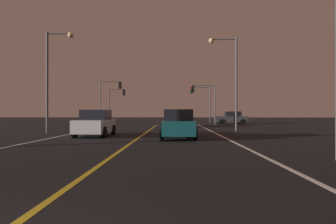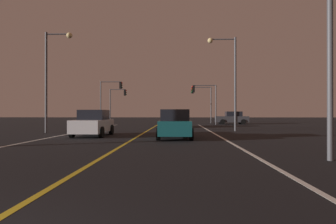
# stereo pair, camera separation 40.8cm
# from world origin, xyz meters

# --- Properties ---
(lane_edge_right) EXTENTS (0.16, 41.51, 0.01)m
(lane_edge_right) POSITION_xyz_m (5.21, 14.76, 0.00)
(lane_edge_right) COLOR silver
(lane_edge_right) RESTS_ON ground
(lane_edge_left) EXTENTS (0.16, 41.51, 0.01)m
(lane_edge_left) POSITION_xyz_m (-5.21, 14.76, 0.00)
(lane_edge_left) COLOR silver
(lane_edge_left) RESTS_ON ground
(lane_center_divider) EXTENTS (0.16, 41.51, 0.01)m
(lane_center_divider) POSITION_xyz_m (0.00, 14.76, 0.00)
(lane_center_divider) COLOR gold
(lane_center_divider) RESTS_ON ground
(car_ahead_far) EXTENTS (2.02, 4.30, 1.70)m
(car_ahead_far) POSITION_xyz_m (2.14, 29.20, 0.82)
(car_ahead_far) COLOR black
(car_ahead_far) RESTS_ON ground
(car_crossing_side) EXTENTS (4.30, 2.02, 1.70)m
(car_crossing_side) POSITION_xyz_m (9.88, 37.97, 0.82)
(car_crossing_side) COLOR black
(car_crossing_side) RESTS_ON ground
(car_lead_same_lane) EXTENTS (2.02, 4.30, 1.70)m
(car_lead_same_lane) POSITION_xyz_m (2.39, 15.27, 0.82)
(car_lead_same_lane) COLOR black
(car_lead_same_lane) RESTS_ON ground
(car_oncoming) EXTENTS (2.02, 4.30, 1.70)m
(car_oncoming) POSITION_xyz_m (-2.96, 16.98, 0.82)
(car_oncoming) COLOR black
(car_oncoming) RESTS_ON ground
(traffic_light_near_right) EXTENTS (3.18, 0.36, 5.10)m
(traffic_light_near_right) POSITION_xyz_m (5.93, 36.01, 3.81)
(traffic_light_near_right) COLOR #4C4C51
(traffic_light_near_right) RESTS_ON ground
(traffic_light_near_left) EXTENTS (2.94, 0.36, 5.59)m
(traffic_light_near_left) POSITION_xyz_m (-6.11, 36.01, 4.13)
(traffic_light_near_left) COLOR #4C4C51
(traffic_light_near_left) RESTS_ON ground
(traffic_light_far_right) EXTENTS (3.03, 0.36, 5.32)m
(traffic_light_far_right) POSITION_xyz_m (6.03, 41.51, 3.96)
(traffic_light_far_right) COLOR #4C4C51
(traffic_light_far_right) RESTS_ON ground
(traffic_light_far_left) EXTENTS (2.52, 0.36, 5.04)m
(traffic_light_far_left) POSITION_xyz_m (-6.27, 41.51, 3.73)
(traffic_light_far_left) COLOR #4C4C51
(traffic_light_far_left) RESTS_ON ground
(street_lamp_right_near) EXTENTS (2.60, 0.44, 7.14)m
(street_lamp_right_near) POSITION_xyz_m (6.67, 7.31, 4.64)
(street_lamp_right_near) COLOR #4C4C51
(street_lamp_right_near) RESTS_ON ground
(street_lamp_left_mid) EXTENTS (2.07, 0.44, 7.57)m
(street_lamp_left_mid) POSITION_xyz_m (-6.85, 19.76, 4.83)
(street_lamp_left_mid) COLOR #4C4C51
(street_lamp_left_mid) RESTS_ON ground
(street_lamp_right_far) EXTENTS (2.38, 0.44, 7.78)m
(street_lamp_right_far) POSITION_xyz_m (6.77, 22.59, 4.97)
(street_lamp_right_far) COLOR #4C4C51
(street_lamp_right_far) RESTS_ON ground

